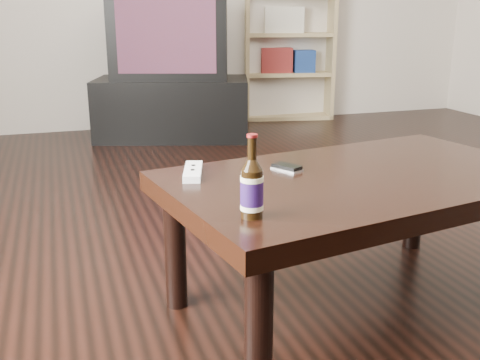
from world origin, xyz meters
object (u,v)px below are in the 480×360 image
object	(u,v)px
coffee_table	(361,192)
phone	(287,167)
tv_stand	(173,108)
remote	(193,172)
beer_bottle	(252,189)
tv	(170,35)
bookshelf	(286,31)

from	to	relation	value
coffee_table	phone	distance (m)	0.24
tv_stand	remote	bearing A→B (deg)	-82.70
beer_bottle	remote	size ratio (longest dim) A/B	1.06
tv_stand	phone	size ratio (longest dim) A/B	10.64
tv_stand	remote	xyz separation A→B (m)	(-0.46, -2.59, 0.23)
tv_stand	tv	distance (m)	0.54
tv_stand	bookshelf	world-z (taller)	bookshelf
tv_stand	coffee_table	size ratio (longest dim) A/B	0.87
coffee_table	phone	world-z (taller)	phone
tv_stand	beer_bottle	world-z (taller)	beer_bottle
tv	coffee_table	world-z (taller)	tv
tv_stand	tv	bearing A→B (deg)	-90.00
phone	tv	bearing A→B (deg)	57.48
beer_bottle	remote	bearing A→B (deg)	96.66
coffee_table	phone	size ratio (longest dim) A/B	12.18
bookshelf	coffee_table	world-z (taller)	bookshelf
phone	coffee_table	bearing A→B (deg)	-58.69
coffee_table	remote	distance (m)	0.53
tv	bookshelf	world-z (taller)	bookshelf
tv_stand	coffee_table	world-z (taller)	tv_stand
tv	bookshelf	xyz separation A→B (m)	(1.16, 0.57, 0.00)
tv	phone	world-z (taller)	tv
tv_stand	tv	size ratio (longest dim) A/B	1.19
tv	remote	xyz separation A→B (m)	(-0.46, -2.59, -0.31)
phone	remote	xyz separation A→B (m)	(-0.30, 0.04, 0.00)
bookshelf	coffee_table	size ratio (longest dim) A/B	1.14
tv	beer_bottle	world-z (taller)	tv
tv	beer_bottle	size ratio (longest dim) A/B	4.63
bookshelf	tv_stand	bearing A→B (deg)	-142.40
tv	phone	size ratio (longest dim) A/B	8.95
tv_stand	bookshelf	xyz separation A→B (m)	(1.16, 0.56, 0.54)
coffee_table	beer_bottle	distance (m)	0.53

